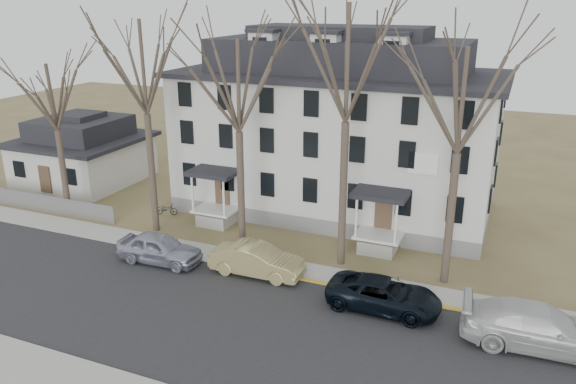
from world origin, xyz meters
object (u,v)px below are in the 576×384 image
at_px(car_navy, 384,295).
at_px(car_white, 539,328).
at_px(tree_mid_left, 238,79).
at_px(tree_far_left, 143,60).
at_px(tree_mid_right, 463,93).
at_px(car_tan, 257,261).
at_px(bicycle_left, 167,210).
at_px(car_silver, 160,249).
at_px(small_house, 83,153).
at_px(boarding_house, 337,131).
at_px(tree_center, 348,55).
at_px(tree_bungalow, 53,92).

relative_size(car_navy, car_white, 0.85).
height_order(tree_mid_left, car_white, tree_mid_left).
relative_size(tree_far_left, tree_mid_right, 1.08).
height_order(car_tan, bicycle_left, car_tan).
distance_m(car_silver, car_white, 18.94).
height_order(small_house, tree_far_left, tree_far_left).
xyz_separation_m(boarding_house, car_navy, (6.27, -12.01, -4.65)).
height_order(tree_mid_right, car_silver, tree_mid_right).
bearing_deg(tree_center, car_silver, -157.71).
bearing_deg(tree_mid_left, tree_far_left, 180.00).
bearing_deg(car_navy, small_house, 69.76).
xyz_separation_m(tree_bungalow, bicycle_left, (6.17, 2.33, -7.72)).
relative_size(tree_bungalow, car_navy, 2.06).
bearing_deg(bicycle_left, tree_far_left, -173.48).
xyz_separation_m(tree_mid_right, car_navy, (-2.23, -3.85, -8.87)).
xyz_separation_m(tree_mid_right, car_white, (4.31, -4.33, -8.71)).
bearing_deg(tree_center, tree_bungalow, 180.00).
relative_size(tree_far_left, car_white, 2.23).
distance_m(tree_mid_right, car_silver, 17.46).
distance_m(tree_far_left, tree_mid_right, 17.52).
height_order(tree_far_left, car_tan, tree_far_left).
distance_m(car_silver, car_tan, 5.55).
distance_m(tree_far_left, car_tan, 13.05).
height_order(tree_far_left, car_silver, tree_far_left).
xyz_separation_m(tree_far_left, bicycle_left, (-0.83, 2.33, -9.94)).
relative_size(tree_center, car_navy, 2.80).
distance_m(tree_bungalow, car_white, 30.02).
relative_size(tree_center, tree_bungalow, 1.36).
distance_m(boarding_house, tree_center, 10.39).
bearing_deg(tree_center, tree_mid_right, 0.00).
bearing_deg(car_navy, tree_center, 41.05).
xyz_separation_m(boarding_house, tree_far_left, (-9.00, -8.15, 4.96)).
distance_m(small_house, car_navy, 28.17).
xyz_separation_m(tree_far_left, tree_mid_left, (6.00, 0.00, -0.74)).
bearing_deg(small_house, tree_mid_left, -20.03).
bearing_deg(small_house, tree_bungalow, -57.16).
xyz_separation_m(small_house, tree_far_left, (11.00, -6.20, 8.09)).
height_order(tree_mid_left, bicycle_left, tree_mid_left).
distance_m(tree_far_left, bicycle_left, 10.25).
height_order(tree_mid_left, car_silver, tree_mid_left).
xyz_separation_m(tree_mid_right, car_silver, (-14.61, -3.74, -8.80)).
relative_size(tree_center, car_tan, 3.00).
height_order(boarding_house, car_silver, boarding_house).
bearing_deg(bicycle_left, car_tan, -133.16).
distance_m(tree_mid_left, car_silver, 10.05).
xyz_separation_m(boarding_house, car_silver, (-6.11, -11.89, -4.58)).
distance_m(car_white, bicycle_left, 23.61).
height_order(boarding_house, car_white, boarding_house).
xyz_separation_m(boarding_house, tree_bungalow, (-16.00, -8.15, 2.74)).
relative_size(tree_mid_left, car_tan, 2.60).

